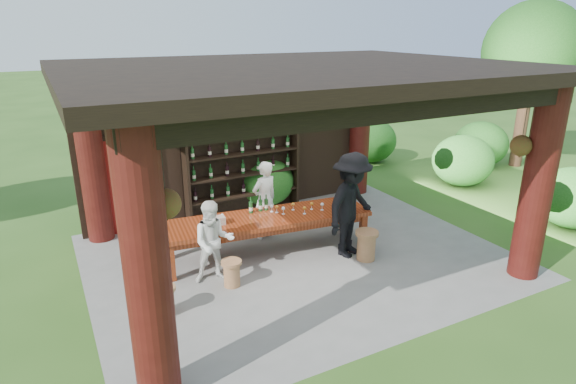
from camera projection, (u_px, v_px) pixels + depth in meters
name	position (u px, v px, depth m)	size (l,w,h in m)	color
ground	(298.00, 256.00, 9.03)	(90.00, 90.00, 0.00)	#2D5119
pavilion	(287.00, 140.00, 8.68)	(7.50, 6.00, 3.60)	slate
wine_shelf	(243.00, 165.00, 10.67)	(2.65, 0.40, 2.33)	black
tasting_table	(267.00, 222.00, 8.94)	(3.99, 1.44, 0.75)	#5F230D
stool_near_left	(232.00, 273.00, 7.93)	(0.34, 0.34, 0.45)	#975F3C
stool_near_right	(366.00, 245.00, 8.81)	(0.42, 0.42, 0.56)	#975F3C
stool_far_left	(165.00, 300.00, 7.14)	(0.35, 0.35, 0.46)	#975F3C
host	(265.00, 200.00, 9.60)	(0.58, 0.38, 1.60)	white
guest_woman	(214.00, 242.00, 7.94)	(0.69, 0.54, 1.42)	white
guest_man	(351.00, 205.00, 8.78)	(1.28, 0.73, 1.97)	black
table_bottles	(259.00, 204.00, 9.10)	(0.40, 0.09, 0.31)	#194C1E
table_glasses	(286.00, 209.00, 9.05)	(1.96, 0.44, 0.15)	silver
napkin_basket	(218.00, 220.00, 8.53)	(0.26, 0.18, 0.14)	#BF6672
shrubs	(356.00, 193.00, 10.73)	(16.33, 9.67, 1.36)	#194C14
trees	(385.00, 60.00, 10.49)	(21.11, 10.17, 4.80)	#3F2819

